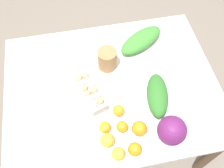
# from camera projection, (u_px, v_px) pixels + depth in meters

# --- Properties ---
(ground_plane) EXTENTS (8.00, 8.00, 0.00)m
(ground_plane) POSITION_uv_depth(u_px,v_px,m) (112.00, 129.00, 2.13)
(ground_plane) COLOR #70665B
(dining_table) EXTENTS (1.29, 1.00, 0.72)m
(dining_table) POSITION_uv_depth(u_px,v_px,m) (112.00, 93.00, 1.59)
(dining_table) COLOR silver
(dining_table) RESTS_ON ground_plane
(cabbage_purple) EXTENTS (0.16, 0.16, 0.16)m
(cabbage_purple) POSITION_uv_depth(u_px,v_px,m) (172.00, 130.00, 1.28)
(cabbage_purple) COLOR #601E5B
(cabbage_purple) RESTS_ON dining_table
(egg_carton) EXTENTS (0.17, 0.29, 0.09)m
(egg_carton) POSITION_uv_depth(u_px,v_px,m) (90.00, 92.00, 1.44)
(egg_carton) COLOR #A8A8A3
(egg_carton) RESTS_ON dining_table
(paper_bag) EXTENTS (0.12, 0.12, 0.14)m
(paper_bag) POSITION_uv_depth(u_px,v_px,m) (107.00, 59.00, 1.54)
(paper_bag) COLOR #997047
(paper_bag) RESTS_ON dining_table
(greens_bunch_scallion) EXTENTS (0.36, 0.28, 0.09)m
(greens_bunch_scallion) POSITION_uv_depth(u_px,v_px,m) (141.00, 40.00, 1.65)
(greens_bunch_scallion) COLOR #3D8433
(greens_bunch_scallion) RESTS_ON dining_table
(greens_bunch_kale) EXTENTS (0.18, 0.31, 0.10)m
(greens_bunch_kale) POSITION_uv_depth(u_px,v_px,m) (157.00, 95.00, 1.43)
(greens_bunch_kale) COLOR #2D6B28
(greens_bunch_kale) RESTS_ON dining_table
(orange_0) EXTENTS (0.07, 0.07, 0.07)m
(orange_0) POSITION_uv_depth(u_px,v_px,m) (119.00, 110.00, 1.39)
(orange_0) COLOR orange
(orange_0) RESTS_ON dining_table
(orange_1) EXTENTS (0.07, 0.07, 0.07)m
(orange_1) POSITION_uv_depth(u_px,v_px,m) (135.00, 149.00, 1.27)
(orange_1) COLOR orange
(orange_1) RESTS_ON dining_table
(orange_2) EXTENTS (0.08, 0.08, 0.08)m
(orange_2) POSITION_uv_depth(u_px,v_px,m) (107.00, 140.00, 1.30)
(orange_2) COLOR #F9A833
(orange_2) RESTS_ON dining_table
(orange_3) EXTENTS (0.06, 0.06, 0.06)m
(orange_3) POSITION_uv_depth(u_px,v_px,m) (122.00, 127.00, 1.34)
(orange_3) COLOR orange
(orange_3) RESTS_ON dining_table
(orange_4) EXTENTS (0.08, 0.08, 0.08)m
(orange_4) POSITION_uv_depth(u_px,v_px,m) (139.00, 128.00, 1.33)
(orange_4) COLOR orange
(orange_4) RESTS_ON dining_table
(orange_5) EXTENTS (0.06, 0.06, 0.06)m
(orange_5) POSITION_uv_depth(u_px,v_px,m) (105.00, 127.00, 1.34)
(orange_5) COLOR orange
(orange_5) RESTS_ON dining_table
(orange_6) EXTENTS (0.07, 0.07, 0.07)m
(orange_6) POSITION_uv_depth(u_px,v_px,m) (118.00, 154.00, 1.26)
(orange_6) COLOR #F9A833
(orange_6) RESTS_ON dining_table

